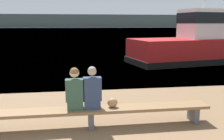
# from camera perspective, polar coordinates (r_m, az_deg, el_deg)

# --- Properties ---
(water_surface) EXTENTS (240.00, 240.00, 0.00)m
(water_surface) POSITION_cam_1_polar(r_m,az_deg,el_deg) (129.00, -8.37, 9.31)
(water_surface) COLOR #386084
(water_surface) RESTS_ON ground
(far_shoreline) EXTENTS (600.00, 12.00, 9.26)m
(far_shoreline) POSITION_cam_1_polar(r_m,az_deg,el_deg) (191.77, -8.41, 11.05)
(far_shoreline) COLOR #4C4C42
(far_shoreline) RESTS_ON ground
(bench_main) EXTENTS (5.77, 0.52, 0.47)m
(bench_main) POSITION_cam_1_polar(r_m,az_deg,el_deg) (6.00, -4.88, -9.56)
(bench_main) COLOR brown
(bench_main) RESTS_ON ground
(person_left) EXTENTS (0.42, 0.36, 1.00)m
(person_left) POSITION_cam_1_polar(r_m,az_deg,el_deg) (5.83, -8.48, -4.75)
(person_left) COLOR #2D4C3D
(person_left) RESTS_ON bench_main
(person_right) EXTENTS (0.42, 0.35, 1.01)m
(person_right) POSITION_cam_1_polar(r_m,az_deg,el_deg) (5.85, -4.54, -4.65)
(person_right) COLOR navy
(person_right) RESTS_ON bench_main
(shopping_bag) EXTENTS (0.24, 0.20, 0.23)m
(shopping_bag) POSITION_cam_1_polar(r_m,az_deg,el_deg) (6.01, 0.12, -7.46)
(shopping_bag) COLOR #9E754C
(shopping_bag) RESTS_ON bench_main
(tugboat_red) EXTENTS (9.56, 4.97, 5.74)m
(tugboat_red) POSITION_cam_1_polar(r_m,az_deg,el_deg) (17.19, 19.52, 5.30)
(tugboat_red) COLOR #A81919
(tugboat_red) RESTS_ON water_surface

